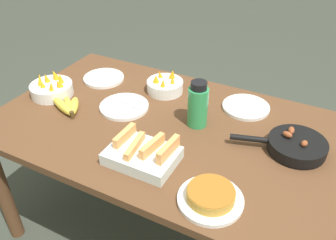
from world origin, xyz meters
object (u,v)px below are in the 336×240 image
object	(u,v)px
empty_plate_near_front	(124,107)
frittata_plate_center	(211,197)
banana_bunch	(68,106)
skillet	(295,146)
melon_tray	(143,154)
empty_plate_far_right	(246,107)
water_bottle	(198,105)
empty_plate_far_left	(104,78)
fruit_bowl_mango	(165,85)
fruit_bowl_citrus	(52,88)

from	to	relation	value
empty_plate_near_front	frittata_plate_center	bearing A→B (deg)	-31.60
banana_bunch	skillet	bearing A→B (deg)	10.23
frittata_plate_center	empty_plate_near_front	size ratio (longest dim) A/B	0.98
melon_tray	empty_plate_near_front	world-z (taller)	melon_tray
empty_plate_far_right	water_bottle	xyz separation A→B (m)	(-0.15, -0.22, 0.09)
skillet	frittata_plate_center	bearing A→B (deg)	46.82
skillet	empty_plate_far_left	xyz separation A→B (m)	(-1.03, 0.14, -0.02)
frittata_plate_center	water_bottle	world-z (taller)	water_bottle
banana_bunch	water_bottle	xyz separation A→B (m)	(0.58, 0.17, 0.08)
skillet	fruit_bowl_mango	world-z (taller)	fruit_bowl_mango
skillet	empty_plate_far_left	bearing A→B (deg)	-24.80
fruit_bowl_citrus	skillet	bearing A→B (deg)	5.19
skillet	fruit_bowl_mango	size ratio (longest dim) A/B	2.04
banana_bunch	empty_plate_near_front	size ratio (longest dim) A/B	0.88
frittata_plate_center	melon_tray	bearing A→B (deg)	166.18
banana_bunch	water_bottle	world-z (taller)	water_bottle
melon_tray	skillet	bearing A→B (deg)	32.93
banana_bunch	empty_plate_near_front	distance (m)	0.26
empty_plate_far_right	empty_plate_far_left	bearing A→B (deg)	-174.49
empty_plate_far_right	empty_plate_near_front	bearing A→B (deg)	-152.96
water_bottle	fruit_bowl_citrus	bearing A→B (deg)	-172.52
melon_tray	empty_plate_far_right	world-z (taller)	melon_tray
empty_plate_near_front	empty_plate_far_right	bearing A→B (deg)	27.04
fruit_bowl_mango	skillet	bearing A→B (deg)	-14.87
empty_plate_near_front	fruit_bowl_mango	xyz separation A→B (m)	(0.10, 0.23, 0.03)
fruit_bowl_citrus	water_bottle	size ratio (longest dim) A/B	0.98
fruit_bowl_mango	water_bottle	distance (m)	0.33
banana_bunch	fruit_bowl_citrus	size ratio (longest dim) A/B	0.98
empty_plate_far_right	fruit_bowl_citrus	bearing A→B (deg)	-160.41
skillet	empty_plate_near_front	xyz separation A→B (m)	(-0.77, -0.05, -0.02)
melon_tray	skillet	xyz separation A→B (m)	(0.50, 0.33, -0.01)
empty_plate_far_left	empty_plate_far_right	bearing A→B (deg)	5.51
skillet	empty_plate_near_front	world-z (taller)	skillet
empty_plate_far_right	frittata_plate_center	bearing A→B (deg)	-83.70
banana_bunch	frittata_plate_center	xyz separation A→B (m)	(0.80, -0.22, 0.00)
empty_plate_far_right	water_bottle	world-z (taller)	water_bottle
melon_tray	empty_plate_far_left	distance (m)	0.70
skillet	frittata_plate_center	size ratio (longest dim) A/B	1.65
melon_tray	empty_plate_far_right	xyz separation A→B (m)	(0.24, 0.54, -0.02)
empty_plate_far_left	fruit_bowl_mango	xyz separation A→B (m)	(0.35, 0.04, 0.03)
skillet	frittata_plate_center	world-z (taller)	skillet
skillet	frittata_plate_center	distance (m)	0.45
empty_plate_far_right	fruit_bowl_mango	bearing A→B (deg)	-175.36
frittata_plate_center	empty_plate_far_left	xyz separation A→B (m)	(-0.83, 0.54, -0.01)
melon_tray	fruit_bowl_citrus	world-z (taller)	fruit_bowl_citrus
frittata_plate_center	fruit_bowl_citrus	distance (m)	1.01
skillet	frittata_plate_center	xyz separation A→B (m)	(-0.20, -0.40, -0.00)
banana_bunch	frittata_plate_center	size ratio (longest dim) A/B	0.90
frittata_plate_center	empty_plate_near_front	distance (m)	0.68
empty_plate_near_front	empty_plate_far_left	size ratio (longest dim) A/B	1.07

